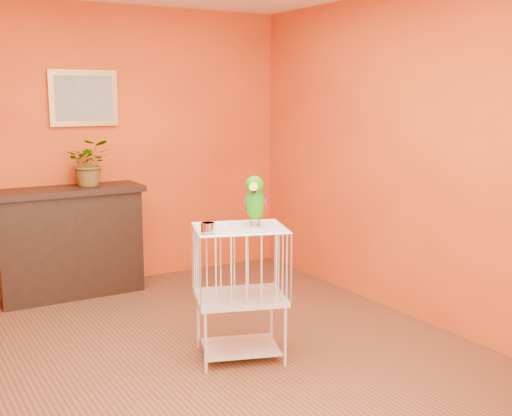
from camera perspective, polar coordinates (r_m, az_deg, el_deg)
ground at (r=4.35m, az=-5.79°, el=-14.20°), size 4.50×4.50×0.00m
room_shell at (r=3.97m, az=-6.19°, el=7.14°), size 4.50×4.50×4.50m
console_cabinet at (r=5.94m, az=-16.28°, el=-2.92°), size 1.31×0.47×0.97m
potted_plant at (r=5.89m, az=-14.53°, el=3.47°), size 0.48×0.51×0.33m
framed_picture at (r=6.05m, az=-15.07°, el=9.42°), size 0.62×0.04×0.50m
birdcage at (r=4.37m, az=-1.42°, el=-7.37°), size 0.70×0.62×0.91m
feed_cup at (r=4.08m, az=-4.29°, el=-1.75°), size 0.09×0.09×0.06m
parrot at (r=4.27m, az=-0.08°, el=0.70°), size 0.24×0.29×0.35m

